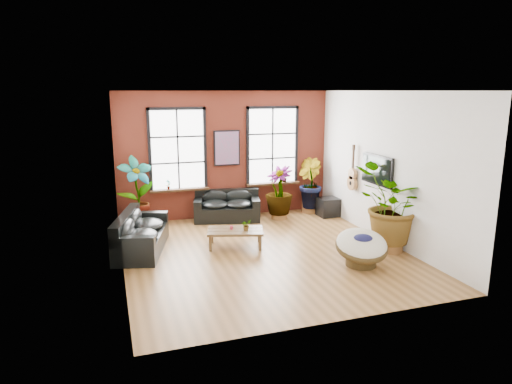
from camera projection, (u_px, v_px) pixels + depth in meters
room at (263, 174)px, 9.82m from camera, size 6.04×6.54×3.54m
sofa_back at (227, 207)px, 12.60m from camera, size 1.93×1.27×0.82m
sofa_left at (139, 234)px, 10.13m from camera, size 1.42×2.29×0.84m
coffee_table at (235, 232)px, 10.39m from camera, size 1.40×1.03×0.48m
papasan_chair at (362, 246)px, 9.25m from camera, size 1.29×1.30×0.80m
poster at (227, 148)px, 12.59m from camera, size 0.74×0.06×0.98m
tv_wall_unit at (370, 172)px, 11.18m from camera, size 0.13×1.86×1.20m
media_box at (329, 207)px, 12.98m from camera, size 0.64×0.53×0.53m
pot_back_left at (137, 221)px, 11.83m from camera, size 0.66×0.66×0.37m
pot_back_right at (310, 207)px, 13.39m from camera, size 0.47×0.47×0.34m
pot_right_wall at (391, 243)px, 10.13m from camera, size 0.64×0.64×0.37m
pot_mid at (279, 213)px, 12.72m from camera, size 0.44×0.44×0.32m
floor_plant_back_left at (137, 190)px, 11.63m from camera, size 1.08×0.91×1.74m
floor_plant_back_right at (309, 183)px, 13.25m from camera, size 0.74×0.87×1.44m
floor_plant_right_wall at (392, 205)px, 9.97m from camera, size 2.05×1.96×1.78m
floor_plant_mid at (279, 190)px, 12.59m from camera, size 1.02×1.02×1.34m
table_plant at (246, 225)px, 10.33m from camera, size 0.28×0.26×0.24m
sill_plant_left at (168, 185)px, 12.24m from camera, size 0.17×0.17×0.27m
sill_plant_right at (284, 177)px, 13.26m from camera, size 0.19×0.19×0.27m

